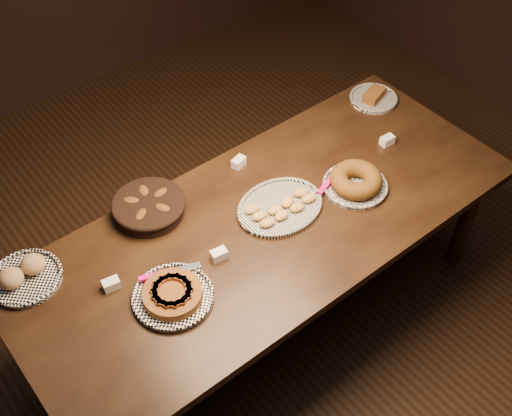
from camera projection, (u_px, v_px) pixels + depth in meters
ground at (267, 314)px, 3.46m from camera, size 5.00×5.00×0.00m
buffet_table at (268, 232)px, 2.96m from camera, size 2.40×1.00×0.75m
apple_tart_plate at (173, 295)px, 2.60m from camera, size 0.35×0.34×0.06m
madeleine_platter at (280, 207)px, 2.95m from camera, size 0.42×0.34×0.05m
bundt_cake_plate at (355, 182)px, 3.03m from camera, size 0.34×0.31×0.10m
croissant_basket at (149, 206)px, 2.91m from camera, size 0.34×0.34×0.08m
bread_roll_plate at (24, 275)px, 2.66m from camera, size 0.31×0.31×0.09m
loaf_plate at (374, 98)px, 3.51m from camera, size 0.26×0.26×0.06m
tent_cards at (266, 201)px, 2.97m from camera, size 1.63×0.49×0.04m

